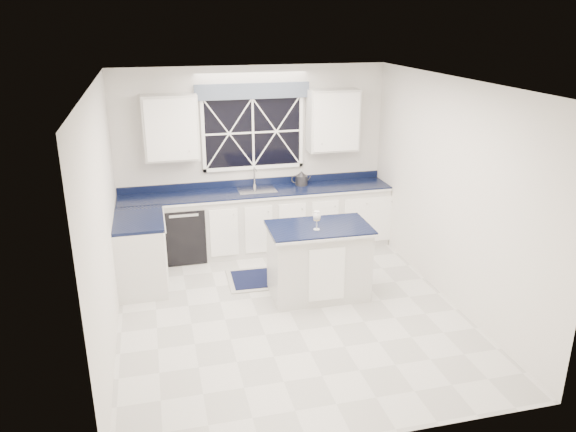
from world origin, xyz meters
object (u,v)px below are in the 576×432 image
object	(u,v)px
kettle	(301,179)
wine_glass	(317,217)
faucet	(255,177)
island	(319,261)
soap_bottle	(301,177)
dishwasher	(184,231)

from	to	relation	value
kettle	wine_glass	distance (m)	1.85
faucet	island	distance (m)	1.96
kettle	soap_bottle	xyz separation A→B (m)	(0.02, 0.07, 0.01)
soap_bottle	faucet	bearing A→B (deg)	-179.72
wine_glass	kettle	bearing A→B (deg)	80.54
faucet	kettle	size ratio (longest dim) A/B	1.06
dishwasher	soap_bottle	size ratio (longest dim) A/B	3.81
faucet	wine_glass	world-z (taller)	faucet
dishwasher	island	distance (m)	2.24
dishwasher	kettle	distance (m)	1.91
dishwasher	island	bearing A→B (deg)	-45.72
faucet	kettle	bearing A→B (deg)	-5.80
wine_glass	faucet	bearing A→B (deg)	101.77
dishwasher	kettle	xyz separation A→B (m)	(1.80, 0.12, 0.63)
kettle	wine_glass	world-z (taller)	wine_glass
soap_bottle	wine_glass	bearing A→B (deg)	-99.65
dishwasher	faucet	world-z (taller)	faucet
kettle	wine_glass	size ratio (longest dim) A/B	1.22
faucet	soap_bottle	distance (m)	0.72
island	kettle	world-z (taller)	kettle
faucet	island	bearing A→B (deg)	-75.62
faucet	kettle	world-z (taller)	faucet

